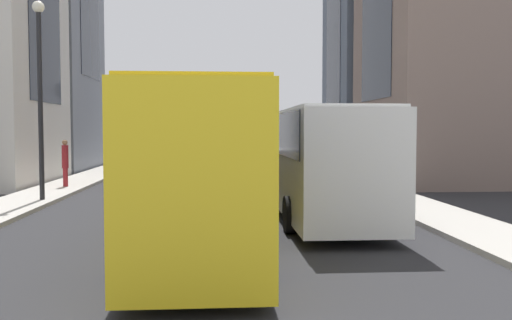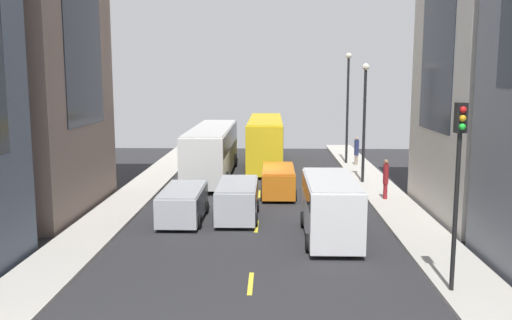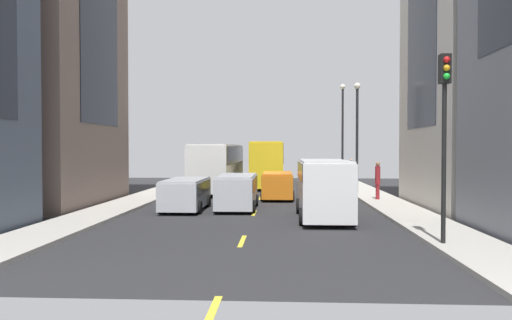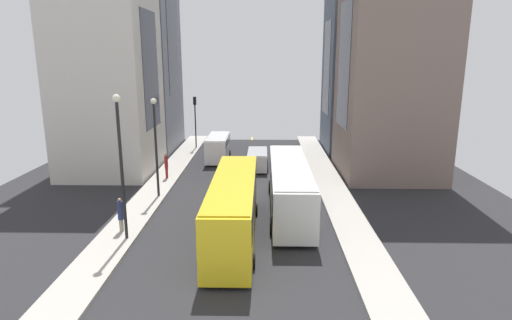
{
  "view_description": "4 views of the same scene",
  "coord_description": "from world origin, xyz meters",
  "px_view_note": "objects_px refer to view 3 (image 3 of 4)",
  "views": [
    {
      "loc": [
        -0.15,
        24.06,
        2.74
      ],
      "look_at": [
        -1.82,
        0.82,
        1.48
      ],
      "focal_mm": 38.42,
      "sensor_mm": 36.0,
      "label": 1
    },
    {
      "loc": [
        0.67,
        -31.42,
        6.77
      ],
      "look_at": [
        -0.33,
        4.05,
        1.37
      ],
      "focal_mm": 38.95,
      "sensor_mm": 36.0,
      "label": 2
    },
    {
      "loc": [
        1.3,
        -29.9,
        3.08
      ],
      "look_at": [
        -0.37,
        1.71,
        2.33
      ],
      "focal_mm": 33.88,
      "sensor_mm": 36.0,
      "label": 3
    },
    {
      "loc": [
        -1.57,
        33.99,
        10.47
      ],
      "look_at": [
        -0.97,
        2.5,
        2.84
      ],
      "focal_mm": 30.21,
      "sensor_mm": 36.0,
      "label": 4
    }
  ],
  "objects_px": {
    "car_silver_0": "(237,189)",
    "car_silver_2": "(186,192)",
    "pedestrian_walking_far": "(378,179)",
    "car_orange_1": "(278,183)",
    "traffic_light_near_corner": "(445,112)",
    "delivery_van_white": "(324,185)",
    "streetcar_yellow": "(268,160)",
    "city_bus_white": "(219,163)",
    "pedestrian_waiting_curb": "(352,171)"
  },
  "relations": [
    {
      "from": "city_bus_white",
      "to": "streetcar_yellow",
      "type": "relative_size",
      "value": 1.05
    },
    {
      "from": "pedestrian_walking_far",
      "to": "traffic_light_near_corner",
      "type": "bearing_deg",
      "value": 90.94
    },
    {
      "from": "streetcar_yellow",
      "to": "car_silver_0",
      "type": "bearing_deg",
      "value": -94.11
    },
    {
      "from": "car_orange_1",
      "to": "pedestrian_walking_far",
      "type": "bearing_deg",
      "value": -13.8
    },
    {
      "from": "streetcar_yellow",
      "to": "car_silver_2",
      "type": "xyz_separation_m",
      "value": [
        -3.68,
        -16.35,
        -1.2
      ]
    },
    {
      "from": "car_silver_0",
      "to": "car_silver_2",
      "type": "bearing_deg",
      "value": -170.1
    },
    {
      "from": "delivery_van_white",
      "to": "traffic_light_near_corner",
      "type": "bearing_deg",
      "value": -61.67
    },
    {
      "from": "car_silver_0",
      "to": "car_silver_2",
      "type": "distance_m",
      "value": 2.57
    },
    {
      "from": "delivery_van_white",
      "to": "traffic_light_near_corner",
      "type": "relative_size",
      "value": 0.98
    },
    {
      "from": "delivery_van_white",
      "to": "car_silver_0",
      "type": "bearing_deg",
      "value": 141.57
    },
    {
      "from": "car_silver_0",
      "to": "pedestrian_walking_far",
      "type": "relative_size",
      "value": 2.08
    },
    {
      "from": "streetcar_yellow",
      "to": "delivery_van_white",
      "type": "bearing_deg",
      "value": -81.29
    },
    {
      "from": "pedestrian_waiting_curb",
      "to": "city_bus_white",
      "type": "bearing_deg",
      "value": 21.36
    },
    {
      "from": "city_bus_white",
      "to": "pedestrian_waiting_curb",
      "type": "relative_size",
      "value": 6.08
    },
    {
      "from": "streetcar_yellow",
      "to": "car_orange_1",
      "type": "relative_size",
      "value": 2.64
    },
    {
      "from": "car_orange_1",
      "to": "traffic_light_near_corner",
      "type": "distance_m",
      "value": 15.68
    },
    {
      "from": "car_silver_0",
      "to": "pedestrian_walking_far",
      "type": "bearing_deg",
      "value": 26.36
    },
    {
      "from": "traffic_light_near_corner",
      "to": "city_bus_white",
      "type": "bearing_deg",
      "value": 115.28
    },
    {
      "from": "streetcar_yellow",
      "to": "traffic_light_near_corner",
      "type": "height_order",
      "value": "traffic_light_near_corner"
    },
    {
      "from": "delivery_van_white",
      "to": "car_orange_1",
      "type": "distance_m",
      "value": 8.79
    },
    {
      "from": "city_bus_white",
      "to": "pedestrian_walking_far",
      "type": "xyz_separation_m",
      "value": [
        10.19,
        -7.45,
        -0.67
      ]
    },
    {
      "from": "car_silver_2",
      "to": "traffic_light_near_corner",
      "type": "distance_m",
      "value": 13.49
    },
    {
      "from": "city_bus_white",
      "to": "traffic_light_near_corner",
      "type": "bearing_deg",
      "value": -64.72
    },
    {
      "from": "pedestrian_waiting_curb",
      "to": "pedestrian_walking_far",
      "type": "height_order",
      "value": "pedestrian_walking_far"
    },
    {
      "from": "car_silver_0",
      "to": "traffic_light_near_corner",
      "type": "relative_size",
      "value": 0.78
    },
    {
      "from": "streetcar_yellow",
      "to": "car_silver_2",
      "type": "height_order",
      "value": "streetcar_yellow"
    },
    {
      "from": "delivery_van_white",
      "to": "traffic_light_near_corner",
      "type": "height_order",
      "value": "traffic_light_near_corner"
    },
    {
      "from": "streetcar_yellow",
      "to": "delivery_van_white",
      "type": "relative_size",
      "value": 2.13
    },
    {
      "from": "streetcar_yellow",
      "to": "car_silver_2",
      "type": "distance_m",
      "value": 16.8
    },
    {
      "from": "city_bus_white",
      "to": "car_silver_0",
      "type": "xyz_separation_m",
      "value": [
        2.4,
        -11.31,
        -0.98
      ]
    },
    {
      "from": "car_silver_2",
      "to": "pedestrian_waiting_curb",
      "type": "distance_m",
      "value": 19.07
    },
    {
      "from": "car_orange_1",
      "to": "car_silver_2",
      "type": "distance_m",
      "value": 7.31
    },
    {
      "from": "pedestrian_waiting_curb",
      "to": "pedestrian_walking_far",
      "type": "xyz_separation_m",
      "value": [
        -0.17,
        -11.61,
        0.08
      ]
    },
    {
      "from": "city_bus_white",
      "to": "car_orange_1",
      "type": "height_order",
      "value": "city_bus_white"
    },
    {
      "from": "car_silver_0",
      "to": "traffic_light_near_corner",
      "type": "height_order",
      "value": "traffic_light_near_corner"
    },
    {
      "from": "streetcar_yellow",
      "to": "traffic_light_near_corner",
      "type": "bearing_deg",
      "value": -76.29
    },
    {
      "from": "streetcar_yellow",
      "to": "car_silver_0",
      "type": "height_order",
      "value": "streetcar_yellow"
    },
    {
      "from": "car_silver_2",
      "to": "pedestrian_walking_far",
      "type": "xyz_separation_m",
      "value": [
        10.33,
        4.3,
        0.42
      ]
    },
    {
      "from": "car_silver_0",
      "to": "traffic_light_near_corner",
      "type": "bearing_deg",
      "value": -51.52
    },
    {
      "from": "car_orange_1",
      "to": "car_silver_2",
      "type": "xyz_separation_m",
      "value": [
        -4.54,
        -5.73,
        -0.03
      ]
    },
    {
      "from": "car_silver_2",
      "to": "delivery_van_white",
      "type": "bearing_deg",
      "value": -22.91
    },
    {
      "from": "city_bus_white",
      "to": "car_silver_0",
      "type": "distance_m",
      "value": 11.61
    },
    {
      "from": "streetcar_yellow",
      "to": "car_silver_0",
      "type": "distance_m",
      "value": 15.99
    },
    {
      "from": "car_orange_1",
      "to": "car_silver_2",
      "type": "height_order",
      "value": "car_orange_1"
    },
    {
      "from": "streetcar_yellow",
      "to": "pedestrian_walking_far",
      "type": "xyz_separation_m",
      "value": [
        6.65,
        -12.05,
        -0.79
      ]
    },
    {
      "from": "car_silver_0",
      "to": "car_orange_1",
      "type": "distance_m",
      "value": 5.65
    },
    {
      "from": "delivery_van_white",
      "to": "pedestrian_walking_far",
      "type": "distance_m",
      "value": 8.02
    },
    {
      "from": "car_silver_2",
      "to": "pedestrian_waiting_curb",
      "type": "xyz_separation_m",
      "value": [
        10.5,
        15.91,
        0.34
      ]
    },
    {
      "from": "pedestrian_walking_far",
      "to": "traffic_light_near_corner",
      "type": "distance_m",
      "value": 13.31
    },
    {
      "from": "car_orange_1",
      "to": "car_silver_2",
      "type": "bearing_deg",
      "value": -128.42
    }
  ]
}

